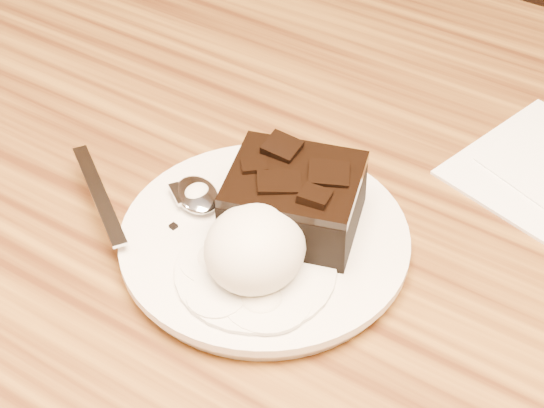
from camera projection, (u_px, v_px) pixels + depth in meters
The scene contains 9 objects.
plate at pixel (265, 243), 0.64m from camera, with size 0.21×0.21×0.02m, color white.
brownie at pixel (294, 204), 0.62m from camera, with size 0.09×0.08×0.04m, color black.
ice_cream_scoop at pixel (255, 248), 0.59m from camera, with size 0.07×0.07×0.06m, color white.
melt_puddle at pixel (255, 272), 0.60m from camera, with size 0.11×0.11×0.00m, color white.
spoon at pixel (197, 197), 0.65m from camera, with size 0.03×0.18×0.01m, color silver, non-canonical shape.
crumb_a at pixel (308, 280), 0.60m from camera, with size 0.01×0.01×0.00m, color black.
crumb_b at pixel (173, 226), 0.63m from camera, with size 0.01×0.01×0.00m, color black.
crumb_c at pixel (226, 251), 0.62m from camera, with size 0.01×0.00×0.00m, color black.
crumb_d at pixel (263, 252), 0.61m from camera, with size 0.01×0.01×0.00m, color black.
Camera 1 is at (0.23, -0.43, 1.21)m, focal length 57.62 mm.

